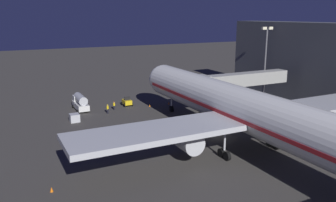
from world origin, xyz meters
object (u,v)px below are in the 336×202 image
(baggage_container_near_belt, at_px, (75,118))
(traffic_cone_nose_port, at_px, (169,103))
(jet_bridge, at_px, (234,80))
(traffic_cone_wingtip_svc_side, at_px, (52,189))
(ground_crew_marshaller_fwd, at_px, (114,105))
(ground_crew_by_belt_loader, at_px, (108,109))
(airliner_at_gate, at_px, (256,114))
(apron_floodlight_mast, at_px, (265,56))
(pushback_tug, at_px, (127,102))
(fuel_tanker, at_px, (80,102))
(traffic_cone_nose_starboard, at_px, (150,105))

(baggage_container_near_belt, bearing_deg, traffic_cone_nose_port, -170.07)
(jet_bridge, relative_size, traffic_cone_wingtip_svc_side, 40.73)
(ground_crew_marshaller_fwd, xyz_separation_m, traffic_cone_wingtip_svc_side, (16.28, 28.64, -0.66))
(ground_crew_by_belt_loader, bearing_deg, airliner_at_gate, 112.02)
(jet_bridge, height_order, apron_floodlight_mast, apron_floodlight_mast)
(ground_crew_marshaller_fwd, bearing_deg, traffic_cone_wingtip_svc_side, 60.39)
(airliner_at_gate, height_order, baggage_container_near_belt, airliner_at_gate)
(ground_crew_marshaller_fwd, distance_m, traffic_cone_wingtip_svc_side, 32.95)
(pushback_tug, distance_m, baggage_container_near_belt, 13.73)
(pushback_tug, height_order, traffic_cone_wingtip_svc_side, pushback_tug)
(jet_bridge, xyz_separation_m, baggage_container_near_belt, (30.29, -5.56, -5.12))
(airliner_at_gate, xyz_separation_m, baggage_container_near_belt, (18.29, -26.15, -5.04))
(apron_floodlight_mast, bearing_deg, baggage_container_near_belt, 1.09)
(fuel_tanker, distance_m, baggage_container_near_belt, 8.10)
(apron_floodlight_mast, relative_size, traffic_cone_wingtip_svc_side, 28.76)
(traffic_cone_nose_starboard, relative_size, traffic_cone_wingtip_svc_side, 1.00)
(baggage_container_near_belt, distance_m, ground_crew_marshaller_fwd, 9.75)
(airliner_at_gate, distance_m, fuel_tanker, 37.31)
(traffic_cone_nose_port, distance_m, traffic_cone_wingtip_svc_side, 39.54)
(traffic_cone_wingtip_svc_side, bearing_deg, traffic_cone_nose_port, -135.20)
(fuel_tanker, distance_m, ground_crew_marshaller_fwd, 6.76)
(apron_floodlight_mast, relative_size, traffic_cone_nose_port, 28.76)
(apron_floodlight_mast, xyz_separation_m, baggage_container_near_belt, (43.79, 0.83, -8.61))
(airliner_at_gate, relative_size, traffic_cone_nose_starboard, 113.59)
(ground_crew_marshaller_fwd, height_order, traffic_cone_nose_starboard, ground_crew_marshaller_fwd)
(ground_crew_marshaller_fwd, bearing_deg, fuel_tanker, -28.23)
(airliner_at_gate, relative_size, baggage_container_near_belt, 36.43)
(airliner_at_gate, bearing_deg, traffic_cone_wingtip_svc_side, -4.15)
(traffic_cone_nose_starboard, bearing_deg, ground_crew_marshaller_fwd, -5.99)
(baggage_container_near_belt, bearing_deg, traffic_cone_nose_starboard, -167.43)
(baggage_container_near_belt, height_order, traffic_cone_wingtip_svc_side, baggage_container_near_belt)
(ground_crew_marshaller_fwd, relative_size, traffic_cone_nose_port, 3.09)
(traffic_cone_nose_port, bearing_deg, pushback_tug, -18.75)
(pushback_tug, xyz_separation_m, traffic_cone_wingtip_svc_side, (19.70, 30.70, -0.51))
(jet_bridge, distance_m, ground_crew_marshaller_fwd, 24.25)
(pushback_tug, distance_m, traffic_cone_wingtip_svc_side, 36.48)
(baggage_container_near_belt, bearing_deg, ground_crew_by_belt_loader, -161.01)
(traffic_cone_nose_starboard, bearing_deg, airliner_at_gate, 94.23)
(airliner_at_gate, bearing_deg, jet_bridge, -120.24)
(traffic_cone_nose_port, xyz_separation_m, traffic_cone_nose_starboard, (4.40, 0.00, 0.00))
(apron_floodlight_mast, height_order, fuel_tanker, apron_floodlight_mast)
(fuel_tanker, relative_size, traffic_cone_nose_port, 11.07)
(traffic_cone_nose_port, height_order, traffic_cone_wingtip_svc_side, same)
(ground_crew_by_belt_loader, bearing_deg, fuel_tanker, -52.60)
(ground_crew_marshaller_fwd, bearing_deg, baggage_container_near_belt, 26.59)
(ground_crew_marshaller_fwd, bearing_deg, jet_bridge, 155.31)
(apron_floodlight_mast, xyz_separation_m, fuel_tanker, (41.00, -6.71, -7.66))
(traffic_cone_nose_port, distance_m, traffic_cone_nose_starboard, 4.40)
(airliner_at_gate, xyz_separation_m, apron_floodlight_mast, (-25.50, -26.98, 3.57))
(traffic_cone_nose_starboard, xyz_separation_m, traffic_cone_wingtip_svc_side, (23.66, 27.86, 0.00))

